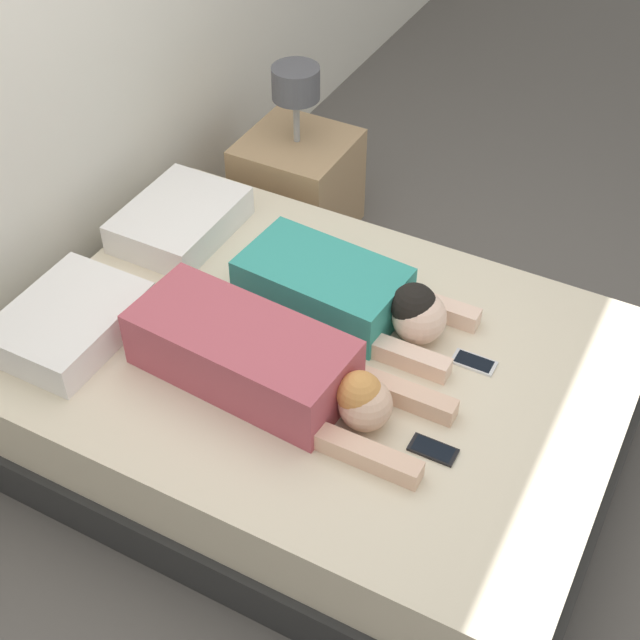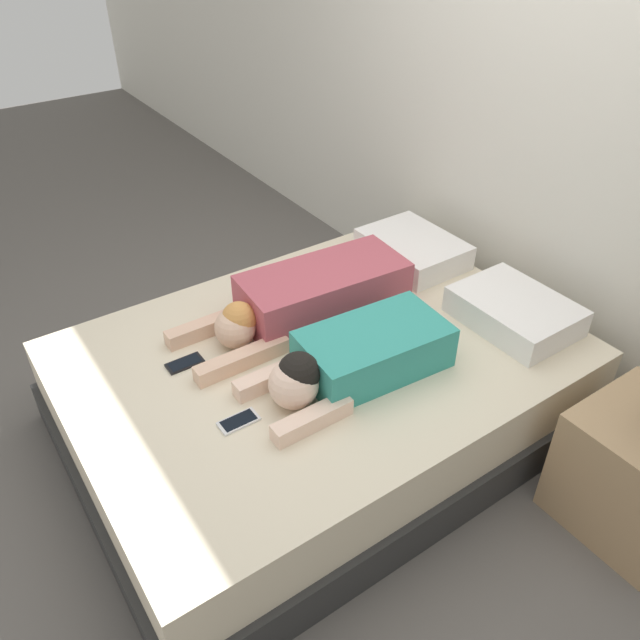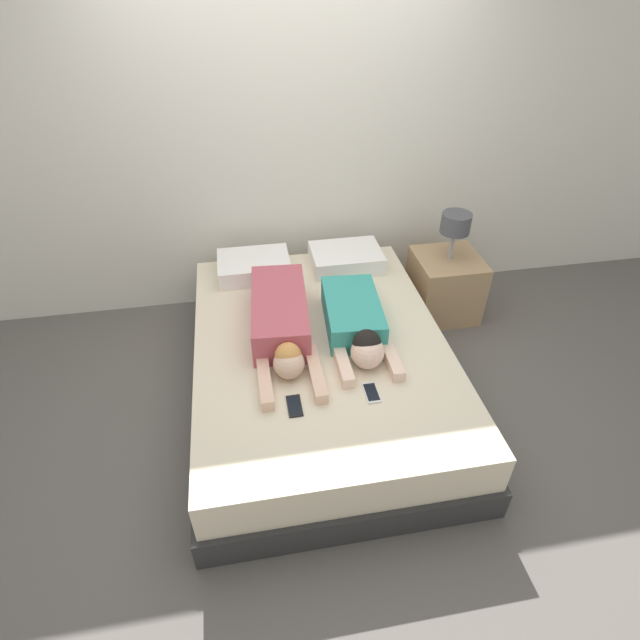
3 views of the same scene
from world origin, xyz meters
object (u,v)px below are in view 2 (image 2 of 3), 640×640
(person_right, at_px, (352,359))
(cell_phone_right, at_px, (239,421))
(bed, at_px, (320,387))
(pillow_head_left, at_px, (413,249))
(pillow_head_right, at_px, (515,311))
(person_left, at_px, (308,297))
(cell_phone_left, at_px, (185,363))

(person_right, distance_m, cell_phone_right, 0.52)
(person_right, bearing_deg, bed, 179.70)
(pillow_head_left, xyz_separation_m, pillow_head_right, (0.69, 0.00, 0.00))
(pillow_head_right, distance_m, cell_phone_right, 1.35)
(pillow_head_left, height_order, person_left, person_left)
(pillow_head_left, height_order, cell_phone_right, pillow_head_left)
(person_left, height_order, person_right, person_right)
(pillow_head_right, height_order, person_left, person_left)
(person_left, bearing_deg, bed, -21.34)
(bed, relative_size, pillow_head_left, 4.17)
(bed, xyz_separation_m, person_right, (0.23, -0.00, 0.33))
(pillow_head_left, relative_size, pillow_head_right, 1.00)
(person_right, height_order, cell_phone_left, person_right)
(pillow_head_left, distance_m, cell_phone_left, 1.37)
(pillow_head_left, bearing_deg, pillow_head_right, 0.00)
(pillow_head_left, xyz_separation_m, cell_phone_right, (0.55, -1.34, -0.06))
(pillow_head_right, relative_size, person_left, 0.47)
(cell_phone_left, bearing_deg, pillow_head_right, 67.03)
(person_left, relative_size, cell_phone_right, 7.27)
(cell_phone_right, bearing_deg, person_right, 86.60)
(person_right, bearing_deg, pillow_head_right, 81.86)
(bed, bearing_deg, person_right, -0.30)
(cell_phone_right, bearing_deg, cell_phone_left, -176.84)
(pillow_head_left, height_order, pillow_head_right, same)
(bed, distance_m, pillow_head_left, 0.95)
(pillow_head_left, distance_m, cell_phone_right, 1.45)
(person_right, bearing_deg, pillow_head_left, 124.55)
(cell_phone_left, bearing_deg, person_left, 89.68)
(pillow_head_right, distance_m, person_right, 0.84)
(person_right, bearing_deg, cell_phone_left, -130.90)
(pillow_head_left, distance_m, pillow_head_right, 0.69)
(bed, xyz_separation_m, cell_phone_left, (-0.23, -0.53, 0.24))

